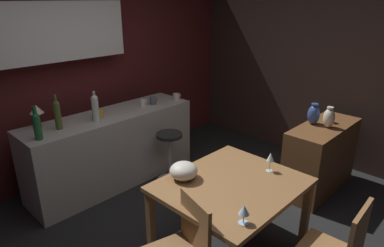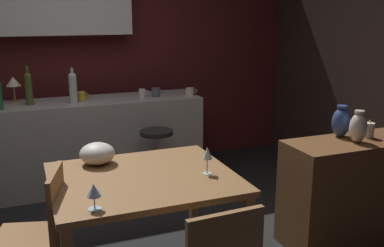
{
  "view_description": "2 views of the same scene",
  "coord_description": "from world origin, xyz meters",
  "px_view_note": "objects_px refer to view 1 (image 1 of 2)",
  "views": [
    {
      "loc": [
        -1.95,
        -1.83,
        2.21
      ],
      "look_at": [
        0.6,
        0.65,
        0.87
      ],
      "focal_mm": 31.47,
      "sensor_mm": 36.0,
      "label": 1
    },
    {
      "loc": [
        -0.63,
        -2.94,
        1.76
      ],
      "look_at": [
        0.72,
        0.5,
        0.83
      ],
      "focal_mm": 41.26,
      "sensor_mm": 36.0,
      "label": 2
    }
  ],
  "objects_px": {
    "bar_stool": "(170,156)",
    "wine_glass_left": "(270,158)",
    "fruit_bowl": "(184,171)",
    "cup_mustard": "(99,113)",
    "cup_white": "(143,103)",
    "wine_bottle_olive": "(57,113)",
    "wine_glass_right": "(244,210)",
    "cup_cream": "(176,97)",
    "wine_bottle_clear": "(95,107)",
    "wine_bottle_green": "(37,125)",
    "cup_slate": "(153,101)",
    "vase_ceramic_ivory": "(329,118)",
    "pillar_candle_tall": "(329,117)",
    "dining_table": "(231,192)",
    "counter_lamp": "(36,111)",
    "sideboard_cabinet": "(320,157)",
    "vase_ceramic_blue": "(314,114)"
  },
  "relations": [
    {
      "from": "wine_bottle_green",
      "to": "cup_mustard",
      "type": "height_order",
      "value": "wine_bottle_green"
    },
    {
      "from": "bar_stool",
      "to": "cup_cream",
      "type": "xyz_separation_m",
      "value": [
        0.5,
        0.39,
        0.59
      ]
    },
    {
      "from": "sideboard_cabinet",
      "to": "bar_stool",
      "type": "distance_m",
      "value": 1.82
    },
    {
      "from": "fruit_bowl",
      "to": "cup_cream",
      "type": "bearing_deg",
      "value": 48.55
    },
    {
      "from": "wine_glass_right",
      "to": "cup_cream",
      "type": "xyz_separation_m",
      "value": [
        1.36,
        2.12,
        0.1
      ]
    },
    {
      "from": "cup_slate",
      "to": "vase_ceramic_ivory",
      "type": "height_order",
      "value": "vase_ceramic_ivory"
    },
    {
      "from": "wine_glass_left",
      "to": "wine_glass_right",
      "type": "bearing_deg",
      "value": -160.41
    },
    {
      "from": "wine_glass_left",
      "to": "fruit_bowl",
      "type": "bearing_deg",
      "value": 144.07
    },
    {
      "from": "cup_mustard",
      "to": "cup_white",
      "type": "distance_m",
      "value": 0.62
    },
    {
      "from": "wine_bottle_olive",
      "to": "wine_bottle_green",
      "type": "bearing_deg",
      "value": -154.81
    },
    {
      "from": "wine_glass_left",
      "to": "pillar_candle_tall",
      "type": "distance_m",
      "value": 1.39
    },
    {
      "from": "sideboard_cabinet",
      "to": "cup_slate",
      "type": "xyz_separation_m",
      "value": [
        -1.02,
        1.85,
        0.54
      ]
    },
    {
      "from": "wine_glass_left",
      "to": "fruit_bowl",
      "type": "xyz_separation_m",
      "value": [
        -0.63,
        0.46,
        -0.06
      ]
    },
    {
      "from": "wine_glass_left",
      "to": "fruit_bowl",
      "type": "height_order",
      "value": "wine_glass_left"
    },
    {
      "from": "dining_table",
      "to": "wine_glass_left",
      "type": "height_order",
      "value": "wine_glass_left"
    },
    {
      "from": "wine_bottle_clear",
      "to": "wine_bottle_olive",
      "type": "bearing_deg",
      "value": 171.02
    },
    {
      "from": "wine_glass_right",
      "to": "vase_ceramic_ivory",
      "type": "relative_size",
      "value": 0.6
    },
    {
      "from": "bar_stool",
      "to": "wine_glass_left",
      "type": "height_order",
      "value": "wine_glass_left"
    },
    {
      "from": "vase_ceramic_blue",
      "to": "wine_bottle_green",
      "type": "bearing_deg",
      "value": 146.58
    },
    {
      "from": "sideboard_cabinet",
      "to": "vase_ceramic_blue",
      "type": "relative_size",
      "value": 4.45
    },
    {
      "from": "wine_bottle_olive",
      "to": "cup_white",
      "type": "distance_m",
      "value": 1.12
    },
    {
      "from": "wine_bottle_olive",
      "to": "vase_ceramic_blue",
      "type": "height_order",
      "value": "wine_bottle_olive"
    },
    {
      "from": "dining_table",
      "to": "pillar_candle_tall",
      "type": "distance_m",
      "value": 1.8
    },
    {
      "from": "pillar_candle_tall",
      "to": "cup_slate",
      "type": "bearing_deg",
      "value": 122.2
    },
    {
      "from": "wine_bottle_olive",
      "to": "vase_ceramic_ivory",
      "type": "bearing_deg",
      "value": -40.96
    },
    {
      "from": "sideboard_cabinet",
      "to": "fruit_bowl",
      "type": "relative_size",
      "value": 4.56
    },
    {
      "from": "fruit_bowl",
      "to": "cup_slate",
      "type": "bearing_deg",
      "value": 59.15
    },
    {
      "from": "bar_stool",
      "to": "wine_glass_right",
      "type": "distance_m",
      "value": 1.99
    },
    {
      "from": "vase_ceramic_blue",
      "to": "counter_lamp",
      "type": "bearing_deg",
      "value": 140.18
    },
    {
      "from": "wine_glass_left",
      "to": "wine_bottle_clear",
      "type": "xyz_separation_m",
      "value": [
        -0.61,
        1.88,
        0.19
      ]
    },
    {
      "from": "wine_bottle_olive",
      "to": "wine_bottle_clear",
      "type": "height_order",
      "value": "wine_bottle_olive"
    },
    {
      "from": "cup_mustard",
      "to": "cup_white",
      "type": "xyz_separation_m",
      "value": [
        0.62,
        -0.03,
        -0.0
      ]
    },
    {
      "from": "cup_white",
      "to": "pillar_candle_tall",
      "type": "xyz_separation_m",
      "value": [
        1.29,
        -1.86,
        -0.06
      ]
    },
    {
      "from": "dining_table",
      "to": "wine_glass_right",
      "type": "relative_size",
      "value": 7.99
    },
    {
      "from": "wine_bottle_olive",
      "to": "cup_white",
      "type": "height_order",
      "value": "wine_bottle_olive"
    },
    {
      "from": "cup_cream",
      "to": "counter_lamp",
      "type": "distance_m",
      "value": 1.77
    },
    {
      "from": "wine_bottle_green",
      "to": "vase_ceramic_ivory",
      "type": "distance_m",
      "value": 3.09
    },
    {
      "from": "wine_glass_right",
      "to": "counter_lamp",
      "type": "height_order",
      "value": "counter_lamp"
    },
    {
      "from": "fruit_bowl",
      "to": "cup_cream",
      "type": "xyz_separation_m",
      "value": [
        1.22,
        1.39,
        0.13
      ]
    },
    {
      "from": "fruit_bowl",
      "to": "vase_ceramic_ivory",
      "type": "distance_m",
      "value": 1.9
    },
    {
      "from": "cup_mustard",
      "to": "cup_slate",
      "type": "height_order",
      "value": "same"
    },
    {
      "from": "vase_ceramic_blue",
      "to": "cup_mustard",
      "type": "bearing_deg",
      "value": 134.05
    },
    {
      "from": "wine_glass_left",
      "to": "pillar_candle_tall",
      "type": "relative_size",
      "value": 1.27
    },
    {
      "from": "wine_bottle_olive",
      "to": "cup_white",
      "type": "relative_size",
      "value": 3.51
    },
    {
      "from": "wine_bottle_olive",
      "to": "wine_bottle_clear",
      "type": "xyz_separation_m",
      "value": [
        0.4,
        -0.06,
        -0.01
      ]
    },
    {
      "from": "pillar_candle_tall",
      "to": "vase_ceramic_ivory",
      "type": "distance_m",
      "value": 0.19
    },
    {
      "from": "wine_bottle_clear",
      "to": "cup_mustard",
      "type": "xyz_separation_m",
      "value": [
        0.09,
        0.08,
        -0.12
      ]
    },
    {
      "from": "sideboard_cabinet",
      "to": "fruit_bowl",
      "type": "distance_m",
      "value": 1.97
    },
    {
      "from": "wine_bottle_olive",
      "to": "wine_bottle_green",
      "type": "distance_m",
      "value": 0.29
    },
    {
      "from": "wine_glass_right",
      "to": "vase_ceramic_ivory",
      "type": "xyz_separation_m",
      "value": [
        1.99,
        0.28,
        0.09
      ]
    }
  ]
}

